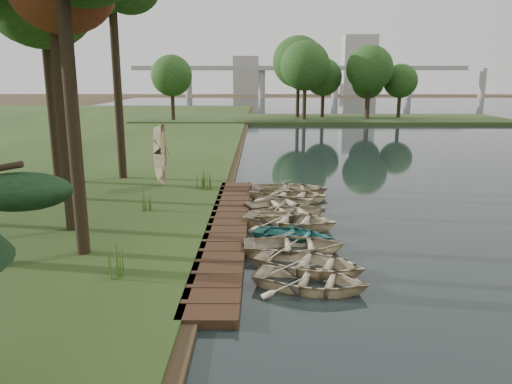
{
  "coord_description": "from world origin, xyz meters",
  "views": [
    {
      "loc": [
        -0.27,
        -19.11,
        6.13
      ],
      "look_at": [
        -0.45,
        0.16,
        1.6
      ],
      "focal_mm": 35.0,
      "sensor_mm": 36.0,
      "label": 1
    }
  ],
  "objects_px": {
    "rowboat_1": "(310,261)",
    "stored_rowboat": "(163,180)",
    "boardwalk": "(227,228)",
    "rowboat_0": "(311,278)",
    "rowboat_2": "(294,243)"
  },
  "relations": [
    {
      "from": "rowboat_0",
      "to": "rowboat_1",
      "type": "distance_m",
      "value": 1.28
    },
    {
      "from": "rowboat_0",
      "to": "stored_rowboat",
      "type": "distance_m",
      "value": 14.25
    },
    {
      "from": "rowboat_0",
      "to": "stored_rowboat",
      "type": "height_order",
      "value": "stored_rowboat"
    },
    {
      "from": "stored_rowboat",
      "to": "boardwalk",
      "type": "bearing_deg",
      "value": -150.87
    },
    {
      "from": "rowboat_0",
      "to": "rowboat_2",
      "type": "relative_size",
      "value": 0.94
    },
    {
      "from": "rowboat_0",
      "to": "stored_rowboat",
      "type": "relative_size",
      "value": 1.02
    },
    {
      "from": "boardwalk",
      "to": "rowboat_1",
      "type": "height_order",
      "value": "rowboat_1"
    },
    {
      "from": "rowboat_1",
      "to": "stored_rowboat",
      "type": "bearing_deg",
      "value": 53.24
    },
    {
      "from": "rowboat_2",
      "to": "boardwalk",
      "type": "bearing_deg",
      "value": 42.07
    },
    {
      "from": "rowboat_1",
      "to": "stored_rowboat",
      "type": "xyz_separation_m",
      "value": [
        -6.78,
        11.3,
        0.23
      ]
    },
    {
      "from": "boardwalk",
      "to": "rowboat_2",
      "type": "xyz_separation_m",
      "value": [
        2.51,
        -2.62,
        0.27
      ]
    },
    {
      "from": "boardwalk",
      "to": "rowboat_0",
      "type": "relative_size",
      "value": 4.75
    },
    {
      "from": "rowboat_0",
      "to": "stored_rowboat",
      "type": "bearing_deg",
      "value": 46.29
    },
    {
      "from": "rowboat_1",
      "to": "rowboat_2",
      "type": "relative_size",
      "value": 0.99
    },
    {
      "from": "boardwalk",
      "to": "rowboat_0",
      "type": "distance_m",
      "value": 6.25
    }
  ]
}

